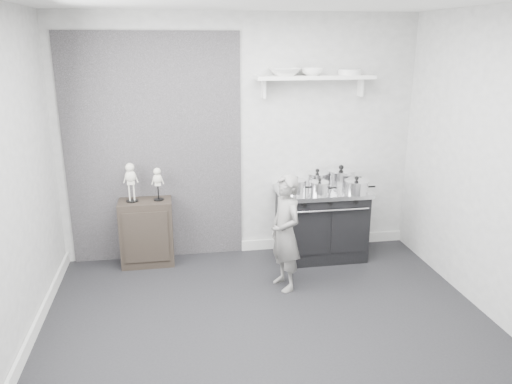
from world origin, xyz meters
TOP-DOWN VIEW (x-y plane):
  - ground at (0.00, 0.00)m, footprint 4.00×4.00m
  - room_shell at (-0.09, 0.15)m, footprint 4.02×3.62m
  - wall_shelf at (0.80, 1.68)m, footprint 1.30×0.26m
  - stove at (0.87, 1.48)m, footprint 1.01×0.63m
  - side_cabinet at (-1.08, 1.61)m, footprint 0.57×0.33m
  - child at (0.30, 0.81)m, footprint 0.39×0.49m
  - pot_front_left at (0.54, 1.35)m, footprint 0.30×0.21m
  - pot_back_left at (0.85, 1.61)m, footprint 0.35×0.26m
  - pot_back_right at (1.12, 1.59)m, footprint 0.41×0.33m
  - pot_front_right at (1.19, 1.28)m, footprint 0.35×0.27m
  - pot_front_center at (0.79, 1.31)m, footprint 0.29×0.20m
  - skeleton_full at (-1.21, 1.61)m, footprint 0.14×0.09m
  - skeleton_torso at (-0.93, 1.61)m, footprint 0.12×0.07m
  - bowl_large at (0.46, 1.67)m, footprint 0.34×0.34m
  - bowl_small at (0.77, 1.67)m, footprint 0.24×0.24m
  - plate_stack at (1.19, 1.67)m, footprint 0.26×0.26m

SIDE VIEW (x-z plane):
  - ground at x=0.00m, z-range 0.00..0.00m
  - side_cabinet at x=-1.08m, z-range 0.00..0.74m
  - stove at x=0.87m, z-range 0.00..0.81m
  - child at x=0.30m, z-range 0.00..1.18m
  - pot_front_center at x=0.79m, z-range 0.79..0.97m
  - pot_front_right at x=1.19m, z-range 0.78..0.97m
  - pot_back_left at x=0.85m, z-range 0.79..0.99m
  - pot_front_left at x=0.54m, z-range 0.79..0.99m
  - pot_back_right at x=1.12m, z-range 0.78..1.02m
  - skeleton_torso at x=-0.93m, z-range 0.74..1.15m
  - skeleton_full at x=-1.21m, z-range 0.74..1.23m
  - room_shell at x=-0.09m, z-range 0.28..2.99m
  - wall_shelf at x=0.80m, z-range 1.89..2.13m
  - plate_stack at x=1.19m, z-range 2.04..2.10m
  - bowl_small at x=0.77m, z-range 2.04..2.12m
  - bowl_large at x=0.46m, z-range 2.04..2.12m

